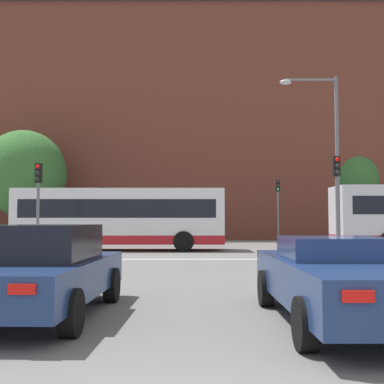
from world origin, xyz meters
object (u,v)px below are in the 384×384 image
at_px(car_saloon_left, 36,270).
at_px(pedestrian_waiting, 35,229).
at_px(traffic_light_far_right, 277,200).
at_px(street_lamp_junction, 326,146).
at_px(pedestrian_walking_east, 219,228).
at_px(traffic_light_near_right, 336,189).
at_px(car_roadster_right, 337,278).
at_px(bus_crossing_lead, 120,218).
at_px(pedestrian_walking_west, 194,229).
at_px(traffic_light_far_left, 101,205).
at_px(traffic_light_near_left, 37,194).

relative_size(car_saloon_left, pedestrian_waiting, 2.79).
xyz_separation_m(car_saloon_left, pedestrian_waiting, (-8.35, 25.76, 0.19)).
height_order(traffic_light_far_right, street_lamp_junction, street_lamp_junction).
height_order(pedestrian_waiting, pedestrian_walking_east, pedestrian_walking_east).
relative_size(traffic_light_near_right, pedestrian_walking_east, 2.40).
xyz_separation_m(car_saloon_left, car_roadster_right, (4.66, -0.55, -0.07)).
height_order(traffic_light_near_right, street_lamp_junction, street_lamp_junction).
bearing_deg(traffic_light_near_right, bus_crossing_lead, 149.76).
height_order(car_saloon_left, pedestrian_walking_east, pedestrian_walking_east).
bearing_deg(traffic_light_far_right, pedestrian_walking_west, 171.18).
height_order(car_saloon_left, traffic_light_near_right, traffic_light_near_right).
distance_m(traffic_light_far_left, pedestrian_walking_east, 8.21).
bearing_deg(pedestrian_walking_west, car_saloon_left, -154.86).
height_order(street_lamp_junction, pedestrian_walking_west, street_lamp_junction).
relative_size(bus_crossing_lead, pedestrian_walking_east, 6.16).
bearing_deg(car_saloon_left, car_roadster_right, -5.13).
bearing_deg(traffic_light_far_left, street_lamp_junction, -45.74).
relative_size(bus_crossing_lead, street_lamp_junction, 1.35).
xyz_separation_m(traffic_light_far_left, pedestrian_walking_west, (6.37, 1.37, -1.67)).
relative_size(car_saloon_left, traffic_light_near_right, 1.10).
bearing_deg(pedestrian_walking_west, pedestrian_walking_east, -91.52).
xyz_separation_m(pedestrian_waiting, pedestrian_walking_east, (12.73, -0.51, 0.06)).
xyz_separation_m(car_roadster_right, traffic_light_far_left, (-8.33, 25.51, 1.90)).
xyz_separation_m(traffic_light_far_right, pedestrian_walking_east, (-4.06, -0.18, -1.89)).
distance_m(street_lamp_junction, pedestrian_walking_east, 13.68).
xyz_separation_m(street_lamp_junction, pedestrian_walking_west, (-5.59, 13.65, -3.82)).
bearing_deg(pedestrian_walking_east, car_roadster_right, -82.66).
relative_size(traffic_light_near_left, street_lamp_junction, 0.50).
height_order(traffic_light_far_right, pedestrian_walking_west, traffic_light_far_right).
relative_size(car_roadster_right, traffic_light_near_left, 1.25).
height_order(street_lamp_junction, pedestrian_waiting, street_lamp_junction).
relative_size(pedestrian_waiting, pedestrian_walking_east, 0.95).
distance_m(car_roadster_right, bus_crossing_lead, 18.27).
bearing_deg(traffic_light_near_right, car_saloon_left, -126.17).
height_order(pedestrian_walking_east, pedestrian_walking_west, pedestrian_walking_east).
bearing_deg(car_saloon_left, pedestrian_waiting, 109.61).
distance_m(traffic_light_far_right, traffic_light_near_right, 14.18).
bearing_deg(pedestrian_waiting, traffic_light_near_left, 35.16).
distance_m(traffic_light_near_left, traffic_light_far_left, 13.12).
relative_size(traffic_light_near_left, pedestrian_walking_east, 2.27).
distance_m(car_roadster_right, traffic_light_near_left, 15.13).
bearing_deg(traffic_light_near_right, street_lamp_junction, 88.12).
bearing_deg(traffic_light_far_left, pedestrian_waiting, 170.24).
xyz_separation_m(car_saloon_left, bus_crossing_lead, (-1.16, 16.74, 0.92)).
bearing_deg(traffic_light_near_right, traffic_light_near_left, 177.29).
bearing_deg(car_saloon_left, pedestrian_walking_east, 81.82).
bearing_deg(traffic_light_far_right, pedestrian_walking_east, -177.40).
height_order(car_roadster_right, pedestrian_walking_east, pedestrian_walking_east).
distance_m(car_roadster_right, pedestrian_waiting, 29.35).
distance_m(traffic_light_far_right, pedestrian_walking_east, 4.48).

